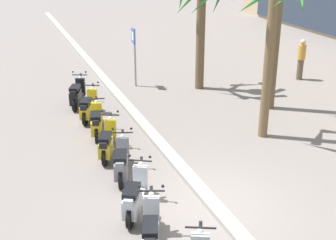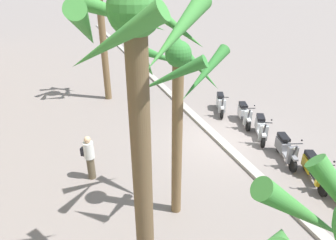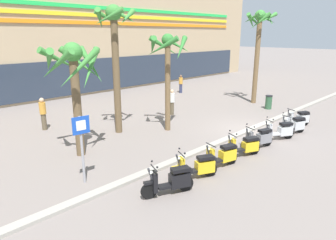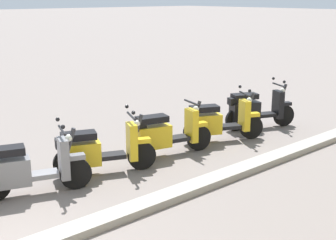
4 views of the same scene
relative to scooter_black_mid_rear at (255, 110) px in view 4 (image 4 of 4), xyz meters
The scene contains 5 objects.
scooter_black_mid_rear is the anchor object (origin of this frame).
scooter_yellow_gap_after_mid 1.43m from the scooter_black_mid_rear, ahead, with size 1.70×0.94×1.17m.
scooter_yellow_last_in_row 2.87m from the scooter_black_mid_rear, ahead, with size 1.75×0.72×1.04m.
scooter_yellow_lead_nearest 4.42m from the scooter_black_mid_rear, ahead, with size 1.73×0.90×1.17m.
scooter_grey_second_in_line 5.77m from the scooter_black_mid_rear, ahead, with size 1.72×0.82×1.17m.
Camera 4 is at (0.79, 5.16, 3.08)m, focal length 49.76 mm.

